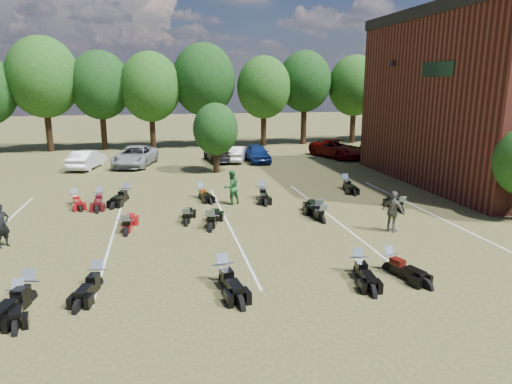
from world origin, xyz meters
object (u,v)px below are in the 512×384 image
object	(u,v)px
person_grey	(393,212)
person_green	(231,187)
person_black	(2,225)
motorcycle_0	(30,302)
motorcycle_3	(224,283)
car_4	(257,153)
motorcycle_7	(127,235)
motorcycle_14	(101,204)

from	to	relation	value
person_grey	person_green	bearing A→B (deg)	17.27
person_black	motorcycle_0	xyz separation A→B (m)	(2.21, -5.20, -0.87)
motorcycle_3	person_grey	bearing A→B (deg)	17.05
car_4	person_black	xyz separation A→B (m)	(-13.79, -17.30, 0.16)
person_green	motorcycle_7	size ratio (longest dim) A/B	0.78
motorcycle_14	motorcycle_0	bearing A→B (deg)	-95.13
person_green	motorcycle_14	xyz separation A→B (m)	(-6.82, 1.45, -0.90)
person_black	motorcycle_14	size ratio (longest dim) A/B	0.75
person_green	motorcycle_0	xyz separation A→B (m)	(-7.52, -9.79, -0.90)
person_green	motorcycle_14	world-z (taller)	person_green
car_4	motorcycle_7	size ratio (longest dim) A/B	1.83
person_grey	motorcycle_0	xyz separation A→B (m)	(-13.59, -3.82, -0.89)
motorcycle_0	motorcycle_7	distance (m)	6.23
car_4	person_black	distance (m)	22.13
car_4	person_black	size ratio (longest dim) A/B	2.41
car_4	person_grey	xyz separation A→B (m)	(2.00, -18.69, 0.18)
person_green	motorcycle_0	world-z (taller)	person_green
person_green	person_grey	distance (m)	8.51
person_green	motorcycle_7	world-z (taller)	person_green
motorcycle_0	motorcycle_3	size ratio (longest dim) A/B	1.02
motorcycle_0	motorcycle_7	xyz separation A→B (m)	(2.39, 5.75, 0.00)
motorcycle_14	car_4	bearing A→B (deg)	44.39
car_4	motorcycle_0	size ratio (longest dim) A/B	1.72
car_4	motorcycle_3	world-z (taller)	car_4
person_grey	motorcycle_7	bearing A→B (deg)	52.04
car_4	person_grey	distance (m)	18.80
person_green	person_grey	world-z (taller)	person_green
motorcycle_3	motorcycle_14	size ratio (longest dim) A/B	1.03
car_4	motorcycle_7	world-z (taller)	car_4
person_grey	motorcycle_14	xyz separation A→B (m)	(-12.89, 7.43, -0.89)
person_black	motorcycle_14	distance (m)	6.76
motorcycle_0	car_4	bearing A→B (deg)	76.42
person_grey	motorcycle_14	distance (m)	14.90
person_black	motorcycle_7	world-z (taller)	person_black
person_green	motorcycle_7	distance (m)	6.59
car_4	person_black	world-z (taller)	person_black
person_grey	motorcycle_7	xyz separation A→B (m)	(-11.19, 1.93, -0.89)
car_4	motorcycle_14	world-z (taller)	car_4
motorcycle_7	motorcycle_14	xyz separation A→B (m)	(-1.70, 5.49, 0.00)
person_green	motorcycle_3	size ratio (longest dim) A/B	0.76
person_grey	motorcycle_0	size ratio (longest dim) A/B	0.73
motorcycle_3	motorcycle_7	size ratio (longest dim) A/B	1.04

